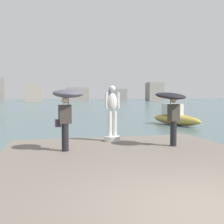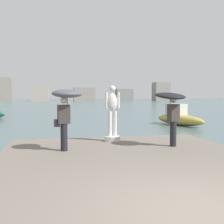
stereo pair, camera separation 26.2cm
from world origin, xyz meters
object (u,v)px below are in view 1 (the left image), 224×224
(boat_far, at_px, (175,118))
(onlooker_right, at_px, (172,104))
(statue_white_figure, at_px, (112,118))
(onlooker_left, at_px, (67,102))

(boat_far, bearing_deg, onlooker_right, -116.85)
(statue_white_figure, distance_m, onlooker_left, 2.45)
(statue_white_figure, relative_size, onlooker_right, 1.12)
(statue_white_figure, relative_size, onlooker_left, 1.08)
(onlooker_left, relative_size, onlooker_right, 1.04)
(statue_white_figure, bearing_deg, onlooker_left, -140.72)
(statue_white_figure, height_order, boat_far, statue_white_figure)
(onlooker_right, bearing_deg, statue_white_figure, 139.81)
(onlooker_left, bearing_deg, onlooker_right, -0.02)
(onlooker_right, distance_m, boat_far, 11.21)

